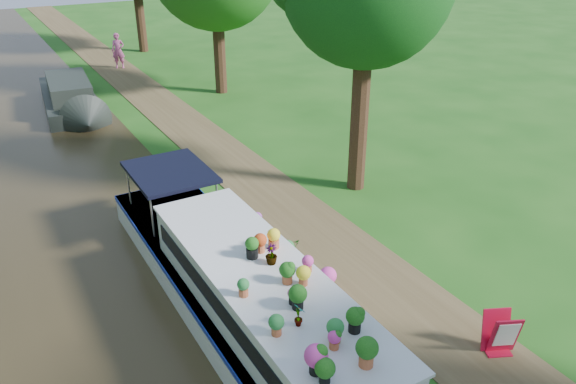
{
  "coord_description": "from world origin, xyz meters",
  "views": [
    {
      "loc": [
        -6.21,
        -9.92,
        7.82
      ],
      "look_at": [
        0.42,
        1.48,
        1.3
      ],
      "focal_mm": 35.0,
      "sensor_mm": 36.0,
      "label": 1
    }
  ],
  "objects_px": {
    "second_boat": "(70,97)",
    "pedestrian_pink": "(118,51)",
    "plant_boat": "(265,317)",
    "sandwich_board": "(500,335)"
  },
  "relations": [
    {
      "from": "plant_boat",
      "to": "pedestrian_pink",
      "type": "height_order",
      "value": "plant_boat"
    },
    {
      "from": "plant_boat",
      "to": "second_boat",
      "type": "height_order",
      "value": "plant_boat"
    },
    {
      "from": "plant_boat",
      "to": "second_boat",
      "type": "bearing_deg",
      "value": 90.59
    },
    {
      "from": "second_boat",
      "to": "pedestrian_pink",
      "type": "xyz_separation_m",
      "value": [
        3.92,
        6.53,
        0.42
      ]
    },
    {
      "from": "plant_boat",
      "to": "pedestrian_pink",
      "type": "relative_size",
      "value": 6.98
    },
    {
      "from": "second_boat",
      "to": "pedestrian_pink",
      "type": "distance_m",
      "value": 7.62
    },
    {
      "from": "second_boat",
      "to": "sandwich_board",
      "type": "height_order",
      "value": "second_boat"
    },
    {
      "from": "pedestrian_pink",
      "to": "second_boat",
      "type": "bearing_deg",
      "value": -96.46
    },
    {
      "from": "second_boat",
      "to": "plant_boat",
      "type": "bearing_deg",
      "value": -83.87
    },
    {
      "from": "plant_boat",
      "to": "second_boat",
      "type": "xyz_separation_m",
      "value": [
        -0.19,
        17.98,
        -0.27
      ]
    }
  ]
}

